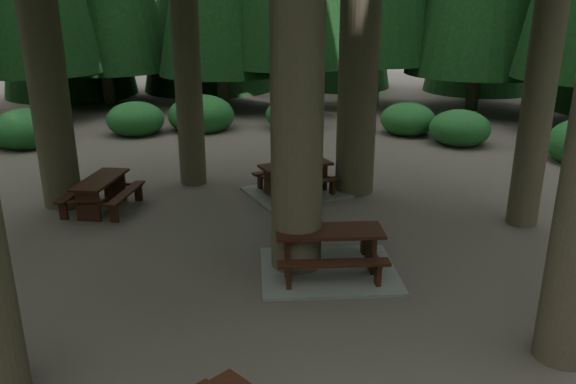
{
  "coord_description": "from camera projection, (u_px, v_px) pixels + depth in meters",
  "views": [
    {
      "loc": [
        0.3,
        -8.44,
        4.28
      ],
      "look_at": [
        0.69,
        0.91,
        1.1
      ],
      "focal_mm": 35.0,
      "sensor_mm": 36.0,
      "label": 1
    }
  ],
  "objects": [
    {
      "name": "shrub_ring",
      "position": [
        289.0,
        232.0,
        9.96
      ],
      "size": [
        23.86,
        24.64,
        1.49
      ],
      "color": "#226330",
      "rests_on": "ground"
    },
    {
      "name": "picnic_table_b",
      "position": [
        101.0,
        189.0,
        12.02
      ],
      "size": [
        1.58,
        1.84,
        0.71
      ],
      "rotation": [
        0.0,
        0.0,
        1.4
      ],
      "color": "#33160F",
      "rests_on": "ground"
    },
    {
      "name": "ground",
      "position": [
        249.0,
        272.0,
        9.35
      ],
      "size": [
        80.0,
        80.0,
        0.0
      ],
      "primitive_type": "plane",
      "color": "#554D45",
      "rests_on": "ground"
    },
    {
      "name": "picnic_table_c",
      "position": [
        296.0,
        184.0,
        13.14
      ],
      "size": [
        2.66,
        2.47,
        0.72
      ],
      "rotation": [
        0.0,
        0.0,
        0.41
      ],
      "color": "gray",
      "rests_on": "ground"
    },
    {
      "name": "picnic_table_a",
      "position": [
        329.0,
        258.0,
        9.29
      ],
      "size": [
        2.28,
        1.9,
        0.76
      ],
      "rotation": [
        0.0,
        0.0,
        0.02
      ],
      "color": "gray",
      "rests_on": "ground"
    }
  ]
}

